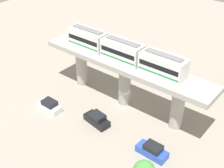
{
  "coord_description": "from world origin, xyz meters",
  "views": [
    {
      "loc": [
        33.17,
        24.25,
        29.89
      ],
      "look_at": [
        2.5,
        -0.53,
        4.59
      ],
      "focal_mm": 49.74,
      "sensor_mm": 36.0,
      "label": 1
    }
  ],
  "objects_px": {
    "parked_car_blue": "(152,151)",
    "train": "(123,51)",
    "parked_car_white": "(49,106)",
    "parked_car_black": "(97,119)"
  },
  "relations": [
    {
      "from": "parked_car_black",
      "to": "parked_car_blue",
      "type": "xyz_separation_m",
      "value": [
        0.29,
        9.86,
        0.0
      ]
    },
    {
      "from": "train",
      "to": "parked_car_blue",
      "type": "distance_m",
      "value": 15.16
    },
    {
      "from": "parked_car_white",
      "to": "parked_car_blue",
      "type": "height_order",
      "value": "same"
    },
    {
      "from": "parked_car_blue",
      "to": "train",
      "type": "bearing_deg",
      "value": -123.1
    },
    {
      "from": "train",
      "to": "parked_car_white",
      "type": "bearing_deg",
      "value": -39.55
    },
    {
      "from": "parked_car_white",
      "to": "parked_car_black",
      "type": "bearing_deg",
      "value": 105.26
    },
    {
      "from": "parked_car_white",
      "to": "parked_car_black",
      "type": "height_order",
      "value": "same"
    },
    {
      "from": "parked_car_white",
      "to": "parked_car_blue",
      "type": "bearing_deg",
      "value": 95.91
    },
    {
      "from": "parked_car_black",
      "to": "parked_car_blue",
      "type": "distance_m",
      "value": 9.86
    },
    {
      "from": "parked_car_black",
      "to": "train",
      "type": "bearing_deg",
      "value": -166.65
    }
  ]
}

